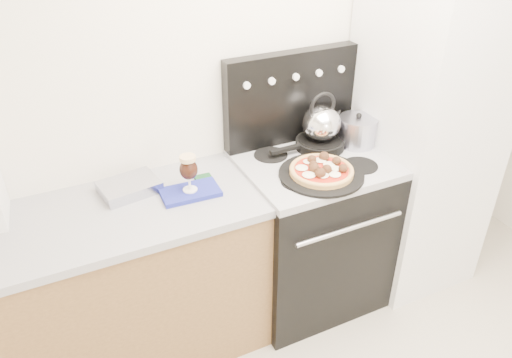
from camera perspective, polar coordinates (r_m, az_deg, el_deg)
room_shell at (r=1.83m, az=19.78°, el=-1.68°), size 3.52×3.01×2.52m
base_cabinet at (r=2.62m, az=-15.88°, el=-12.38°), size 1.45×0.60×0.86m
countertop at (r=2.34m, az=-17.46°, el=-4.34°), size 1.48×0.63×0.04m
stove_body at (r=2.88m, az=6.13°, el=-6.25°), size 0.76×0.65×0.88m
cooktop at (r=2.62m, az=6.69°, el=1.73°), size 0.76×0.65×0.04m
backguard at (r=2.72m, az=3.97°, el=9.29°), size 0.76×0.08×0.50m
fridge at (r=2.99m, az=18.55°, el=5.17°), size 0.64×0.68×1.90m
foil_sheet at (r=2.44m, az=-14.27°, el=-0.89°), size 0.29×0.23×0.05m
oven_mitt at (r=2.37m, az=-7.51°, el=-1.50°), size 0.28×0.17×0.02m
beer_glass at (r=2.32m, az=-7.69°, el=0.67°), size 0.10×0.10×0.19m
pizza_pan at (r=2.48m, az=7.47°, el=0.54°), size 0.44×0.44×0.01m
pizza at (r=2.47m, az=7.51°, el=1.12°), size 0.33×0.33×0.04m
skillet at (r=2.74m, az=7.32°, el=4.04°), size 0.27×0.27×0.05m
tea_kettle at (r=2.68m, az=7.51°, el=6.65°), size 0.26×0.26×0.23m
stock_pot at (r=2.78m, az=11.47°, el=5.30°), size 0.21×0.21×0.15m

